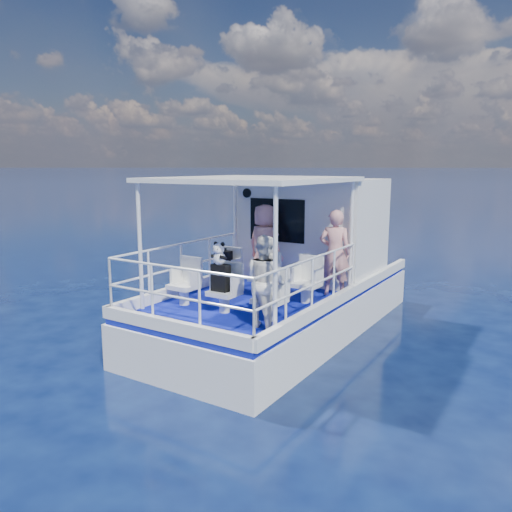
# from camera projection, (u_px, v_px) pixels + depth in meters

# --- Properties ---
(ground) EXTENTS (2000.00, 2000.00, 0.00)m
(ground) POSITION_uv_depth(u_px,v_px,m) (258.00, 343.00, 9.66)
(ground) COLOR #071033
(ground) RESTS_ON ground
(hull) EXTENTS (3.00, 7.00, 1.60)m
(hull) POSITION_uv_depth(u_px,v_px,m) (284.00, 329.00, 10.49)
(hull) COLOR white
(hull) RESTS_ON ground
(deck) EXTENTS (2.90, 6.90, 0.10)m
(deck) POSITION_uv_depth(u_px,v_px,m) (284.00, 290.00, 10.34)
(deck) COLOR navy
(deck) RESTS_ON hull
(cabin) EXTENTS (2.85, 2.00, 2.20)m
(cabin) POSITION_uv_depth(u_px,v_px,m) (313.00, 228.00, 11.21)
(cabin) COLOR white
(cabin) RESTS_ON deck
(canopy) EXTENTS (3.00, 3.20, 0.08)m
(canopy) POSITION_uv_depth(u_px,v_px,m) (253.00, 179.00, 8.93)
(canopy) COLOR white
(canopy) RESTS_ON cabin
(canopy_posts) EXTENTS (2.77, 2.97, 2.20)m
(canopy_posts) POSITION_uv_depth(u_px,v_px,m) (251.00, 243.00, 9.09)
(canopy_posts) COLOR white
(canopy_posts) RESTS_ON deck
(railings) EXTENTS (2.84, 3.59, 1.00)m
(railings) POSITION_uv_depth(u_px,v_px,m) (241.00, 278.00, 8.93)
(railings) COLOR white
(railings) RESTS_ON deck
(seat_port_fwd) EXTENTS (0.48, 0.46, 0.38)m
(seat_port_fwd) POSITION_uv_depth(u_px,v_px,m) (226.00, 281.00, 10.10)
(seat_port_fwd) COLOR silver
(seat_port_fwd) RESTS_ON deck
(seat_center_fwd) EXTENTS (0.48, 0.46, 0.38)m
(seat_center_fwd) POSITION_uv_depth(u_px,v_px,m) (264.00, 286.00, 9.63)
(seat_center_fwd) COLOR silver
(seat_center_fwd) RESTS_ON deck
(seat_stbd_fwd) EXTENTS (0.48, 0.46, 0.38)m
(seat_stbd_fwd) POSITION_uv_depth(u_px,v_px,m) (306.00, 292.00, 9.15)
(seat_stbd_fwd) COLOR silver
(seat_stbd_fwd) RESTS_ON deck
(seat_port_aft) EXTENTS (0.48, 0.46, 0.38)m
(seat_port_aft) POSITION_uv_depth(u_px,v_px,m) (184.00, 294.00, 9.02)
(seat_port_aft) COLOR silver
(seat_port_aft) RESTS_ON deck
(seat_center_aft) EXTENTS (0.48, 0.46, 0.38)m
(seat_center_aft) POSITION_uv_depth(u_px,v_px,m) (224.00, 301.00, 8.55)
(seat_center_aft) COLOR silver
(seat_center_aft) RESTS_ON deck
(seat_stbd_aft) EXTENTS (0.48, 0.46, 0.38)m
(seat_stbd_aft) POSITION_uv_depth(u_px,v_px,m) (269.00, 309.00, 8.07)
(seat_stbd_aft) COLOR silver
(seat_stbd_aft) RESTS_ON deck
(passenger_port_fwd) EXTENTS (0.69, 0.54, 1.70)m
(passenger_port_fwd) POSITION_uv_depth(u_px,v_px,m) (265.00, 245.00, 10.46)
(passenger_port_fwd) COLOR #DB968D
(passenger_port_fwd) RESTS_ON deck
(passenger_stbd_fwd) EXTENTS (0.70, 0.56, 1.66)m
(passenger_stbd_fwd) POSITION_uv_depth(u_px,v_px,m) (335.00, 253.00, 9.59)
(passenger_stbd_fwd) COLOR pink
(passenger_stbd_fwd) RESTS_ON deck
(passenger_stbd_aft) EXTENTS (0.84, 0.74, 1.45)m
(passenger_stbd_aft) POSITION_uv_depth(u_px,v_px,m) (265.00, 281.00, 7.67)
(passenger_stbd_aft) COLOR white
(passenger_stbd_aft) RESTS_ON deck
(backpack_port) EXTENTS (0.33, 0.19, 0.43)m
(backpack_port) POSITION_uv_depth(u_px,v_px,m) (223.00, 261.00, 9.98)
(backpack_port) COLOR black
(backpack_port) RESTS_ON seat_port_fwd
(backpack_center) EXTENTS (0.31, 0.17, 0.46)m
(backpack_center) POSITION_uv_depth(u_px,v_px,m) (221.00, 278.00, 8.45)
(backpack_center) COLOR black
(backpack_center) RESTS_ON seat_center_aft
(compact_camera) EXTENTS (0.09, 0.06, 0.06)m
(compact_camera) POSITION_uv_depth(u_px,v_px,m) (224.00, 249.00, 9.94)
(compact_camera) COLOR black
(compact_camera) RESTS_ON backpack_port
(panda) EXTENTS (0.25, 0.21, 0.38)m
(panda) POSITION_uv_depth(u_px,v_px,m) (219.00, 253.00, 8.35)
(panda) COLOR white
(panda) RESTS_ON backpack_center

